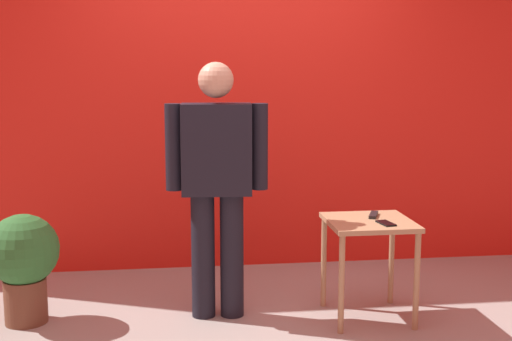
{
  "coord_description": "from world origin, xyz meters",
  "views": [
    {
      "loc": [
        -0.54,
        -3.69,
        1.59
      ],
      "look_at": [
        0.0,
        0.55,
        0.91
      ],
      "focal_mm": 46.74,
      "sensor_mm": 36.0,
      "label": 1
    }
  ],
  "objects_px": {
    "cell_phone": "(386,223)",
    "tv_remote": "(373,215)",
    "potted_plant": "(23,259)",
    "side_table": "(369,236)",
    "standing_person": "(217,177)"
  },
  "relations": [
    {
      "from": "cell_phone",
      "to": "tv_remote",
      "type": "xyz_separation_m",
      "value": [
        -0.01,
        0.21,
        0.01
      ]
    },
    {
      "from": "potted_plant",
      "to": "side_table",
      "type": "bearing_deg",
      "value": -4.96
    },
    {
      "from": "standing_person",
      "to": "potted_plant",
      "type": "bearing_deg",
      "value": 178.41
    },
    {
      "from": "side_table",
      "to": "standing_person",
      "type": "bearing_deg",
      "value": 170.81
    },
    {
      "from": "tv_remote",
      "to": "potted_plant",
      "type": "relative_size",
      "value": 0.25
    },
    {
      "from": "side_table",
      "to": "potted_plant",
      "type": "distance_m",
      "value": 2.14
    },
    {
      "from": "standing_person",
      "to": "potted_plant",
      "type": "relative_size",
      "value": 2.34
    },
    {
      "from": "cell_phone",
      "to": "potted_plant",
      "type": "xyz_separation_m",
      "value": [
        -2.2,
        0.3,
        -0.23
      ]
    },
    {
      "from": "side_table",
      "to": "tv_remote",
      "type": "height_order",
      "value": "tv_remote"
    },
    {
      "from": "cell_phone",
      "to": "potted_plant",
      "type": "bearing_deg",
      "value": 161.98
    },
    {
      "from": "side_table",
      "to": "cell_phone",
      "type": "relative_size",
      "value": 4.4
    },
    {
      "from": "cell_phone",
      "to": "tv_remote",
      "type": "distance_m",
      "value": 0.21
    },
    {
      "from": "cell_phone",
      "to": "potted_plant",
      "type": "distance_m",
      "value": 2.23
    },
    {
      "from": "standing_person",
      "to": "tv_remote",
      "type": "relative_size",
      "value": 9.45
    },
    {
      "from": "standing_person",
      "to": "side_table",
      "type": "relative_size",
      "value": 2.54
    }
  ]
}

